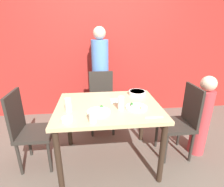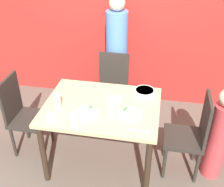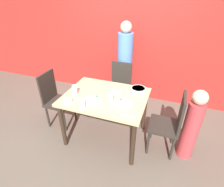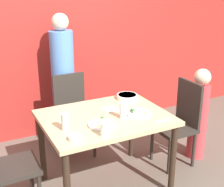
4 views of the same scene
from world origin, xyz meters
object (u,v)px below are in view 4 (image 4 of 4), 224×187
chair_adult_spot (73,113)px  person_child (199,116)px  person_adult (63,84)px  glass_water_tall (65,122)px  plate_rice_adult (102,123)px  bowl_curry (127,96)px  chair_child_spot (180,121)px

chair_adult_spot → person_child: person_child is taller
chair_adult_spot → person_adult: bearing=90.0°
person_adult → glass_water_tall: person_adult is taller
chair_adult_spot → glass_water_tall: size_ratio=6.47×
plate_rice_adult → glass_water_tall: (-0.32, 0.05, 0.06)m
chair_adult_spot → glass_water_tall: bearing=-113.1°
person_adult → person_child: (1.24, -1.06, -0.25)m
person_child → bowl_curry: person_child is taller
person_adult → plate_rice_adult: size_ratio=6.70×
person_adult → bowl_curry: size_ratio=7.31×
chair_child_spot → plate_rice_adult: bearing=-78.8°
chair_child_spot → person_adult: bearing=-137.6°
bowl_curry → chair_adult_spot: bearing=132.3°
chair_adult_spot → chair_child_spot: 1.23m
chair_adult_spot → chair_child_spot: size_ratio=1.00×
chair_adult_spot → plate_rice_adult: chair_adult_spot is taller
bowl_curry → plate_rice_adult: (-0.52, -0.47, -0.01)m
person_adult → glass_water_tall: 1.27m
plate_rice_adult → bowl_curry: bearing=42.2°
person_adult → chair_child_spot: bearing=-47.6°
person_child → bowl_curry: (-0.79, 0.26, 0.28)m
chair_child_spot → plate_rice_adult: chair_child_spot is taller
chair_adult_spot → person_child: (1.24, -0.75, 0.01)m
person_child → glass_water_tall: (-1.62, -0.15, 0.33)m
chair_child_spot → bowl_curry: 0.65m
person_child → person_adult: bearing=139.4°
chair_child_spot → person_child: (0.27, -0.00, 0.01)m
bowl_curry → plate_rice_adult: 0.70m
person_child → plate_rice_adult: size_ratio=4.42×
chair_child_spot → plate_rice_adult: 1.09m
person_child → bowl_curry: size_ratio=4.82×
person_adult → plate_rice_adult: 1.27m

